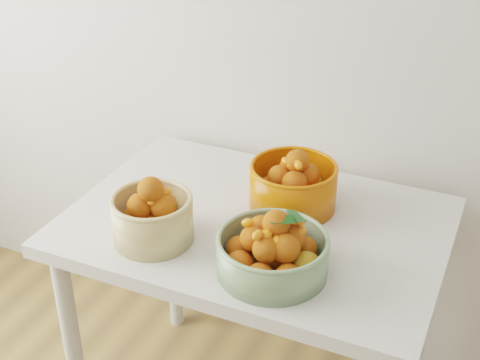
# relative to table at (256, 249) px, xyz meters

# --- Properties ---
(table) EXTENTS (1.00, 0.70, 0.75)m
(table) POSITION_rel_table_xyz_m (0.00, 0.00, 0.00)
(table) COLOR silver
(table) RESTS_ON ground
(bowl_cream) EXTENTS (0.25, 0.25, 0.18)m
(bowl_cream) POSITION_rel_table_xyz_m (-0.20, -0.19, 0.16)
(bowl_cream) COLOR tan
(bowl_cream) RESTS_ON table
(bowl_green) EXTENTS (0.30, 0.30, 0.17)m
(bowl_green) POSITION_rel_table_xyz_m (0.12, -0.19, 0.16)
(bowl_green) COLOR gray
(bowl_green) RESTS_ON table
(bowl_orange) EXTENTS (0.31, 0.31, 0.17)m
(bowl_orange) POSITION_rel_table_xyz_m (0.06, 0.11, 0.16)
(bowl_orange) COLOR #D24E07
(bowl_orange) RESTS_ON table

